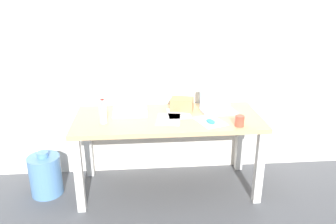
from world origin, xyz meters
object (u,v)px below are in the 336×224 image
object	(u,v)px
laptop_right	(218,106)
water_cooler_jug	(46,175)
computer_mouse	(211,121)
desk	(168,127)
coffee_mug	(240,121)
laptop_left	(130,108)
beer_bottle	(103,114)
cardboard_box	(182,104)

from	to	relation	value
laptop_right	water_cooler_jug	size ratio (longest dim) A/B	0.79
laptop_right	computer_mouse	size ratio (longest dim) A/B	3.48
desk	coffee_mug	distance (m)	0.67
desk	water_cooler_jug	distance (m)	1.26
desk	laptop_right	xyz separation A→B (m)	(0.49, 0.11, 0.16)
desk	water_cooler_jug	bearing A→B (deg)	179.79
laptop_right	coffee_mug	bearing A→B (deg)	-73.89
laptop_left	laptop_right	distance (m)	0.84
coffee_mug	laptop_left	bearing A→B (deg)	156.50
computer_mouse	coffee_mug	bearing A→B (deg)	-46.86
laptop_left	coffee_mug	bearing A→B (deg)	-23.50
laptop_right	desk	bearing A→B (deg)	-167.19
beer_bottle	coffee_mug	size ratio (longest dim) A/B	2.35
desk	beer_bottle	xyz separation A→B (m)	(-0.58, -0.10, 0.19)
computer_mouse	cardboard_box	bearing A→B (deg)	93.74
laptop_left	computer_mouse	xyz separation A→B (m)	(0.71, -0.33, -0.03)
coffee_mug	water_cooler_jug	bearing A→B (deg)	171.35
coffee_mug	water_cooler_jug	distance (m)	1.89
desk	cardboard_box	world-z (taller)	cardboard_box
cardboard_box	laptop_right	bearing A→B (deg)	-10.69
laptop_right	coffee_mug	size ratio (longest dim) A/B	3.66
desk	coffee_mug	xyz separation A→B (m)	(0.60, -0.27, 0.15)
laptop_left	water_cooler_jug	size ratio (longest dim) A/B	0.74
laptop_left	coffee_mug	xyz separation A→B (m)	(0.95, -0.41, -0.00)
desk	water_cooler_jug	size ratio (longest dim) A/B	3.90
water_cooler_jug	cardboard_box	bearing A→B (deg)	7.32
desk	coffee_mug	bearing A→B (deg)	-23.96
laptop_right	cardboard_box	bearing A→B (deg)	169.31
cardboard_box	water_cooler_jug	xyz separation A→B (m)	(-1.32, -0.17, -0.61)
desk	water_cooler_jug	xyz separation A→B (m)	(-1.17, 0.00, -0.45)
laptop_right	coffee_mug	xyz separation A→B (m)	(0.11, -0.38, -0.01)
cardboard_box	coffee_mug	world-z (taller)	cardboard_box
cardboard_box	computer_mouse	bearing A→B (deg)	-59.19
desk	computer_mouse	distance (m)	0.42
laptop_right	water_cooler_jug	distance (m)	1.77
laptop_left	beer_bottle	xyz separation A→B (m)	(-0.23, -0.24, 0.04)
laptop_right	computer_mouse	bearing A→B (deg)	-113.22
water_cooler_jug	computer_mouse	bearing A→B (deg)	-6.88
laptop_left	cardboard_box	bearing A→B (deg)	3.16
beer_bottle	laptop_right	bearing A→B (deg)	10.93
laptop_left	laptop_right	bearing A→B (deg)	-2.46
computer_mouse	beer_bottle	bearing A→B (deg)	147.72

